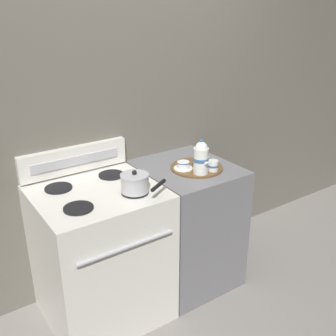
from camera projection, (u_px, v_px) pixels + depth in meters
ground_plane at (144, 292)px, 2.81m from camera, size 6.00×6.00×0.00m
wall_back at (113, 133)px, 2.67m from camera, size 6.00×0.05×2.20m
stove at (101, 254)px, 2.48m from camera, size 0.73×0.71×0.90m
control_panel at (74, 160)px, 2.52m from camera, size 0.71×0.05×0.17m
side_counter at (186, 224)px, 2.83m from camera, size 0.60×0.68×0.89m
saucepan at (135, 183)px, 2.26m from camera, size 0.23×0.26×0.13m
serving_tray at (197, 167)px, 2.63m from camera, size 0.35×0.35×0.01m
teapot at (201, 158)px, 2.48m from camera, size 0.10×0.16×0.23m
teacup_left at (203, 160)px, 2.67m from camera, size 0.13×0.13×0.05m
teacup_right at (183, 165)px, 2.58m from camera, size 0.13×0.13×0.05m
creamer_jug at (213, 166)px, 2.55m from camera, size 0.07×0.07×0.07m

